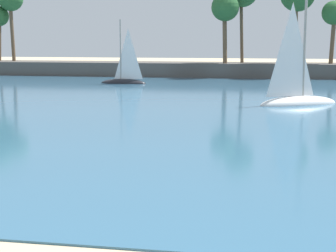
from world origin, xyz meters
TOP-DOWN VIEW (x-y plane):
  - sea at (0.00, 55.50)m, footprint 220.00×97.28m
  - palm_headland at (-2.12, 64.08)m, footprint 89.77×6.29m
  - sailboat_near_shore at (6.71, 35.73)m, footprint 6.40×4.81m
  - sailboat_far_left at (-10.52, 51.51)m, footprint 5.10×1.85m

SIDE VIEW (x-z plane):
  - sea at x=0.00m, z-range 0.00..0.06m
  - sailboat_far_left at x=-10.52m, z-range -2.91..4.34m
  - sailboat_near_shore at x=6.71m, z-range -3.68..5.45m
  - palm_headland at x=-2.12m, z-range -2.88..10.36m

